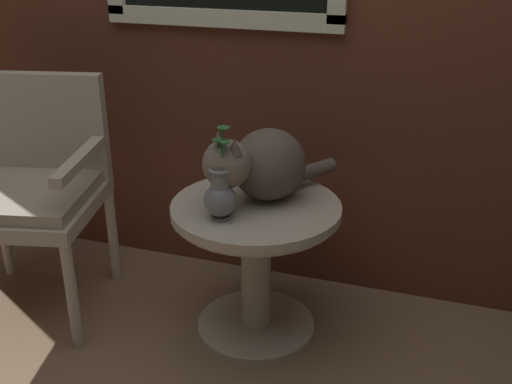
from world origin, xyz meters
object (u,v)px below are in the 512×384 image
object	(u,v)px
wicker_chair	(30,180)
wicker_side_table	(256,244)
pewter_vase_with_ivy	(220,193)
cat	(262,164)

from	to	relation	value
wicker_chair	wicker_side_table	bearing A→B (deg)	4.05
wicker_side_table	pewter_vase_with_ivy	xyz separation A→B (m)	(-0.08, -0.15, 0.26)
wicker_chair	pewter_vase_with_ivy	distance (m)	0.87
wicker_chair	cat	size ratio (longest dim) A/B	1.80
wicker_chair	cat	world-z (taller)	wicker_chair
pewter_vase_with_ivy	wicker_chair	bearing A→B (deg)	174.55
wicker_side_table	pewter_vase_with_ivy	bearing A→B (deg)	-118.66
wicker_chair	cat	bearing A→B (deg)	6.80
wicker_side_table	pewter_vase_with_ivy	size ratio (longest dim) A/B	1.93
wicker_side_table	cat	bearing A→B (deg)	81.60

